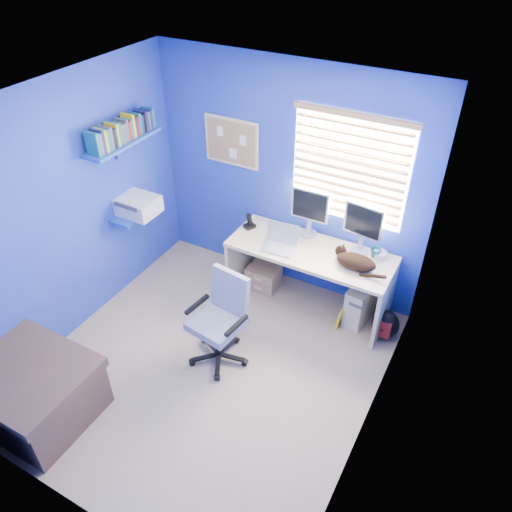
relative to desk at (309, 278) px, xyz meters
The scene contains 23 objects.
floor 1.39m from the desk, 109.97° to the right, with size 3.00×3.20×0.00m, color tan.
ceiling 2.51m from the desk, 109.97° to the right, with size 3.00×3.20×0.00m, color white.
wall_back 1.05m from the desk, 142.89° to the left, with size 3.00×0.01×2.50m, color #2135C1.
wall_front 3.02m from the desk, 99.07° to the right, with size 3.00×0.01×2.50m, color #2135C1.
wall_left 2.49m from the desk, 147.31° to the right, with size 0.01×3.20×2.50m, color #2135C1.
wall_right 1.85m from the desk, 50.24° to the right, with size 0.01×3.20×2.50m, color #2135C1.
desk is the anchor object (origin of this frame).
laptop 0.58m from the desk, 155.43° to the right, with size 0.33×0.26×0.22m, color silver.
monitor_left 0.70m from the desk, 118.86° to the left, with size 0.40×0.12×0.54m, color silver.
monitor_right 0.81m from the desk, 26.80° to the left, with size 0.40×0.12×0.54m, color silver.
phone 0.88m from the desk, behind, with size 0.09×0.11×0.17m, color black.
mug 0.76m from the desk, 18.18° to the left, with size 0.10×0.09×0.10m, color #146066.
cd_spindle 0.79m from the desk, 18.04° to the left, with size 0.13×0.13×0.07m, color silver.
cat 0.66m from the desk, ahead, with size 0.39×0.21×0.14m, color black.
tower_pc 0.60m from the desk, ahead, with size 0.19×0.44×0.45m, color beige.
drawer_boxes 0.62m from the desk, behind, with size 0.35×0.28×0.27m, color tan.
yellow_book 0.52m from the desk, 17.33° to the right, with size 0.03×0.17×0.24m, color yellow.
backpack 0.91m from the desk, ahead, with size 0.28×0.21×0.33m, color black.
bed_corner 2.86m from the desk, 123.14° to the right, with size 1.13×0.81×0.54m, color brown.
office_chair 1.16m from the desk, 111.75° to the right, with size 0.60×0.60×0.92m.
window_blinds 1.24m from the desk, 58.23° to the left, with size 1.15×0.05×1.10m.
corkboard 1.65m from the desk, 163.62° to the left, with size 0.64×0.02×0.52m.
wall_shelves 2.16m from the desk, 164.40° to the right, with size 0.42×0.90×1.05m.
Camera 1 is at (1.93, -2.61, 3.71)m, focal length 35.00 mm.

